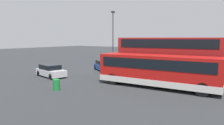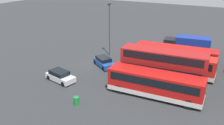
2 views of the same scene
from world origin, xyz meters
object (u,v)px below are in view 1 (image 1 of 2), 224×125
at_px(car_hatchback_silver, 51,71).
at_px(lamp_post_tall, 113,35).
at_px(bus_double_decker_third, 168,58).
at_px(bus_single_deck_fourth, 157,70).
at_px(bus_single_deck_near_end, 183,60).
at_px(waste_bin_yellow, 56,85).
at_px(bus_single_deck_second, 180,62).
at_px(car_small_green, 104,66).
at_px(box_truck_blue, 197,56).

relative_size(car_hatchback_silver, lamp_post_tall, 0.51).
bearing_deg(bus_double_decker_third, bus_single_deck_fourth, 3.55).
relative_size(bus_single_deck_near_end, bus_single_deck_fourth, 1.10).
height_order(bus_single_deck_near_end, bus_single_deck_fourth, same).
bearing_deg(waste_bin_yellow, bus_single_deck_second, 152.72).
height_order(car_hatchback_silver, car_small_green, same).
distance_m(bus_single_deck_near_end, waste_bin_yellow, 17.81).
distance_m(bus_single_deck_near_end, lamp_post_tall, 11.43).
relative_size(bus_single_deck_fourth, lamp_post_tall, 1.27).
height_order(bus_double_decker_third, bus_single_deck_fourth, bus_double_decker_third).
bearing_deg(bus_single_deck_near_end, waste_bin_yellow, -21.09).
relative_size(bus_single_deck_near_end, box_truck_blue, 1.56).
bearing_deg(car_hatchback_silver, box_truck_blue, 145.89).
distance_m(bus_single_deck_second, bus_single_deck_fourth, 7.45).
relative_size(lamp_post_tall, waste_bin_yellow, 9.18).
bearing_deg(bus_single_deck_near_end, car_small_green, -59.47).
relative_size(bus_double_decker_third, waste_bin_yellow, 11.30).
bearing_deg(car_small_green, bus_single_deck_second, 102.64).
height_order(bus_single_deck_near_end, bus_single_deck_second, same).
xyz_separation_m(box_truck_blue, car_hatchback_silver, (18.36, -12.43, -1.01)).
relative_size(box_truck_blue, lamp_post_tall, 0.89).
distance_m(car_small_green, waste_bin_yellow, 11.47).
height_order(bus_single_deck_second, box_truck_blue, box_truck_blue).
distance_m(bus_single_deck_second, car_hatchback_silver, 15.47).
distance_m(bus_single_deck_near_end, bus_single_deck_second, 3.33).
distance_m(bus_single_deck_second, bus_double_decker_third, 4.03).
relative_size(bus_single_deck_near_end, waste_bin_yellow, 12.78).
bearing_deg(box_truck_blue, bus_double_decker_third, -1.59).
distance_m(box_truck_blue, car_hatchback_silver, 22.20).
distance_m(box_truck_blue, waste_bin_yellow, 23.40).
height_order(bus_single_deck_second, lamp_post_tall, lamp_post_tall).
bearing_deg(bus_single_deck_fourth, lamp_post_tall, -131.12).
bearing_deg(bus_single_deck_fourth, waste_bin_yellow, -49.60).
distance_m(bus_double_decker_third, car_small_green, 9.86).
bearing_deg(car_small_green, box_truck_blue, 138.50).
distance_m(bus_single_deck_near_end, bus_double_decker_third, 7.29).
relative_size(car_hatchback_silver, waste_bin_yellow, 4.70).
distance_m(bus_single_deck_fourth, car_hatchback_silver, 12.47).
xyz_separation_m(lamp_post_tall, waste_bin_yellow, (15.74, 4.48, -4.58)).
relative_size(bus_single_deck_fourth, box_truck_blue, 1.42).
xyz_separation_m(bus_double_decker_third, bus_single_deck_fourth, (3.50, 0.22, -0.83)).
xyz_separation_m(bus_single_deck_second, car_hatchback_silver, (9.35, -12.28, -0.92)).
bearing_deg(lamp_post_tall, waste_bin_yellow, 15.88).
distance_m(bus_double_decker_third, waste_bin_yellow, 11.63).
bearing_deg(waste_bin_yellow, bus_single_deck_fourth, 130.40).
xyz_separation_m(car_hatchback_silver, car_small_green, (-7.17, 2.53, -0.00)).
xyz_separation_m(car_hatchback_silver, lamp_post_tall, (-11.81, 0.95, 4.35)).
bearing_deg(waste_bin_yellow, lamp_post_tall, -164.12).
bearing_deg(box_truck_blue, lamp_post_tall, -60.28).
bearing_deg(bus_double_decker_third, car_small_green, -100.43).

